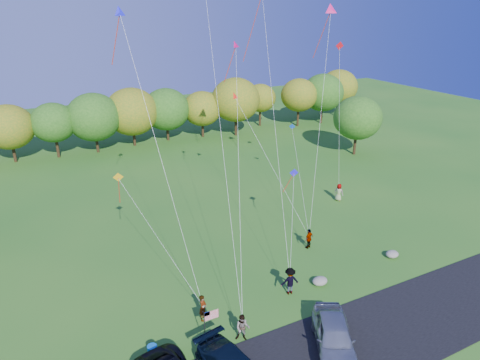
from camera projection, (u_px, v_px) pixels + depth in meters
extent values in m
plane|color=#245F1B|center=(291.00, 311.00, 26.54)|extent=(140.00, 140.00, 0.00)
cube|color=black|center=(332.00, 354.00, 23.22)|extent=(44.00, 6.00, 0.06)
cylinder|color=#382814|center=(12.00, 150.00, 51.93)|extent=(0.36, 0.36, 2.80)
ellipsoid|color=#205316|center=(7.00, 124.00, 50.72)|extent=(5.60, 5.60, 5.04)
cylinder|color=#382814|center=(60.00, 141.00, 55.07)|extent=(0.36, 0.36, 3.09)
ellipsoid|color=#376719|center=(56.00, 116.00, 53.87)|extent=(5.05, 5.05, 4.55)
cylinder|color=#382814|center=(92.00, 138.00, 56.58)|extent=(0.36, 0.36, 2.81)
ellipsoid|color=#376719|center=(88.00, 116.00, 55.44)|extent=(5.00, 5.00, 4.50)
cylinder|color=#382814|center=(138.00, 140.00, 55.69)|extent=(0.36, 0.36, 2.93)
ellipsoid|color=#376719|center=(136.00, 115.00, 54.43)|extent=(5.75, 5.75, 5.17)
cylinder|color=#382814|center=(176.00, 134.00, 57.79)|extent=(0.36, 0.36, 3.10)
ellipsoid|color=#376719|center=(174.00, 110.00, 56.57)|extent=(5.25, 5.25, 4.72)
cylinder|color=#382814|center=(202.00, 126.00, 62.94)|extent=(0.36, 0.36, 2.62)
ellipsoid|color=#376719|center=(201.00, 101.00, 61.57)|extent=(7.17, 7.17, 6.46)
cylinder|color=#382814|center=(238.00, 127.00, 63.19)|extent=(0.36, 0.36, 2.21)
ellipsoid|color=#376719|center=(238.00, 105.00, 61.97)|extent=(6.57, 6.57, 5.91)
cylinder|color=#382814|center=(269.00, 121.00, 64.59)|extent=(0.36, 0.36, 2.96)
ellipsoid|color=#376719|center=(270.00, 98.00, 63.26)|extent=(6.33, 6.33, 5.70)
cylinder|color=#382814|center=(291.00, 115.00, 68.73)|extent=(0.36, 0.36, 2.67)
ellipsoid|color=#205316|center=(292.00, 94.00, 67.42)|extent=(6.63, 6.63, 5.97)
cylinder|color=#382814|center=(321.00, 114.00, 68.59)|extent=(0.36, 0.36, 2.99)
ellipsoid|color=#376719|center=(323.00, 94.00, 67.35)|extent=(5.59, 5.59, 5.03)
cylinder|color=#382814|center=(331.00, 109.00, 73.53)|extent=(0.36, 0.36, 2.37)
ellipsoid|color=#205316|center=(332.00, 92.00, 72.39)|extent=(5.67, 5.67, 5.10)
cylinder|color=#382814|center=(355.00, 144.00, 54.26)|extent=(0.36, 0.36, 2.80)
ellipsoid|color=#205316|center=(358.00, 118.00, 53.00)|extent=(6.00, 6.00, 5.40)
imported|color=#969AA0|center=(334.00, 336.00, 23.22)|extent=(4.20, 5.40, 1.72)
imported|color=#4C4C59|center=(203.00, 308.00, 25.51)|extent=(0.71, 0.75, 1.73)
imported|color=#4C4C59|center=(243.00, 328.00, 23.95)|extent=(1.03, 0.98, 1.67)
imported|color=#4C4C59|center=(290.00, 281.00, 27.86)|extent=(1.33, 0.91, 1.90)
imported|color=#4C4C59|center=(309.00, 239.00, 33.21)|extent=(1.04, 0.72, 1.65)
imported|color=#4C4C59|center=(339.00, 192.00, 41.40)|extent=(0.90, 1.00, 1.73)
cylinder|color=#0B58AC|center=(152.00, 352.00, 22.86)|extent=(0.53, 0.53, 0.79)
cylinder|color=black|center=(205.00, 330.00, 23.34)|extent=(0.05, 0.05, 2.32)
cube|color=red|center=(211.00, 315.00, 23.20)|extent=(0.84, 0.56, 0.02)
cube|color=navy|center=(207.00, 314.00, 23.04)|extent=(0.33, 0.02, 0.26)
ellipsoid|color=gray|center=(320.00, 281.00, 28.99)|extent=(1.09, 0.85, 0.54)
ellipsoid|color=gray|center=(392.00, 254.00, 32.16)|extent=(1.00, 0.84, 0.52)
cone|color=#1616DE|center=(120.00, 12.00, 25.42)|extent=(0.83, 0.43, 0.77)
cone|color=#FF2310|center=(235.00, 96.00, 37.37)|extent=(0.87, 0.68, 0.73)
cone|color=#DA0F62|center=(331.00, 10.00, 32.22)|extent=(1.14, 0.77, 0.96)
cube|color=red|center=(340.00, 46.00, 34.98)|extent=(0.69, 0.18, 0.69)
cube|color=yellow|center=(118.00, 177.00, 28.06)|extent=(0.68, 0.21, 0.67)
cube|color=blue|center=(292.00, 127.00, 42.24)|extent=(0.51, 0.39, 0.59)
cone|color=#B80D53|center=(236.00, 45.00, 30.21)|extent=(0.77, 0.60, 0.62)
cube|color=#281CFD|center=(294.00, 173.00, 32.00)|extent=(0.66, 0.20, 0.67)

